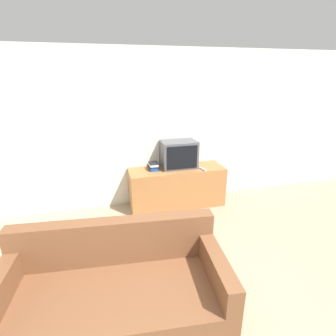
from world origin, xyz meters
name	(u,v)px	position (x,y,z in m)	size (l,w,h in m)	color
wall_back	(142,130)	(0.00, 3.03, 1.30)	(9.00, 0.06, 2.60)	silver
tv_stand	(177,187)	(0.52, 2.72, 0.34)	(1.62, 0.52, 0.68)	#9E6638
television	(179,154)	(0.57, 2.79, 0.91)	(0.59, 0.38, 0.46)	#4C4C51
couch	(116,295)	(-0.68, 0.64, 0.29)	(2.05, 1.11, 0.87)	brown
book_stack	(153,166)	(0.12, 2.76, 0.74)	(0.18, 0.22, 0.13)	#23478E
remote_on_stand	(203,169)	(0.92, 2.56, 0.69)	(0.08, 0.16, 0.02)	#B7B7B7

